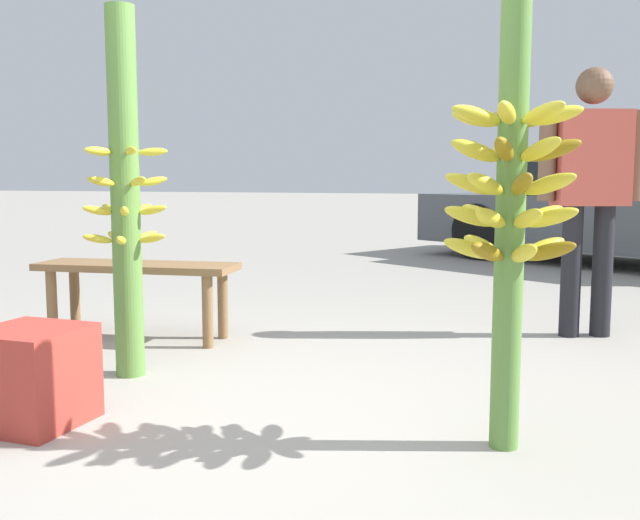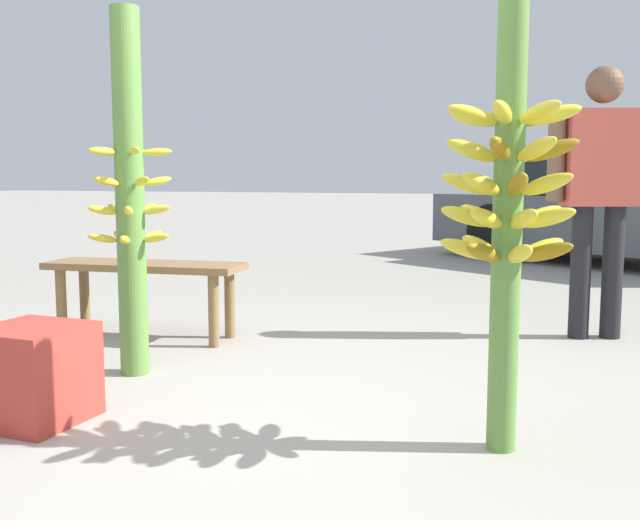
{
  "view_description": "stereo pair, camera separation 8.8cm",
  "coord_description": "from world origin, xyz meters",
  "px_view_note": "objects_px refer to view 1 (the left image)",
  "views": [
    {
      "loc": [
        1.04,
        -2.26,
        0.93
      ],
      "look_at": [
        0.07,
        0.43,
        0.6
      ],
      "focal_mm": 40.0,
      "sensor_mm": 36.0,
      "label": 1
    },
    {
      "loc": [
        1.12,
        -2.23,
        0.93
      ],
      "look_at": [
        0.07,
        0.43,
        0.6
      ],
      "focal_mm": 40.0,
      "sensor_mm": 36.0,
      "label": 2
    }
  ],
  "objects_px": {
    "vendor_person": "(591,179)",
    "market_bench": "(137,277)",
    "banana_stalk_center": "(511,199)",
    "parked_car": "(636,210)",
    "banana_stalk_left": "(125,195)",
    "produce_crate": "(32,376)"
  },
  "relations": [
    {
      "from": "banana_stalk_left",
      "to": "produce_crate",
      "type": "distance_m",
      "value": 0.97
    },
    {
      "from": "vendor_person",
      "to": "market_bench",
      "type": "height_order",
      "value": "vendor_person"
    },
    {
      "from": "banana_stalk_left",
      "to": "market_bench",
      "type": "distance_m",
      "value": 0.92
    },
    {
      "from": "banana_stalk_center",
      "to": "market_bench",
      "type": "bearing_deg",
      "value": 155.16
    },
    {
      "from": "banana_stalk_left",
      "to": "banana_stalk_center",
      "type": "bearing_deg",
      "value": -10.8
    },
    {
      "from": "vendor_person",
      "to": "market_bench",
      "type": "distance_m",
      "value": 2.69
    },
    {
      "from": "banana_stalk_center",
      "to": "parked_car",
      "type": "height_order",
      "value": "banana_stalk_center"
    },
    {
      "from": "banana_stalk_center",
      "to": "parked_car",
      "type": "xyz_separation_m",
      "value": [
        0.81,
        5.84,
        -0.27
      ]
    },
    {
      "from": "banana_stalk_left",
      "to": "parked_car",
      "type": "xyz_separation_m",
      "value": [
        2.57,
        5.5,
        -0.26
      ]
    },
    {
      "from": "parked_car",
      "to": "produce_crate",
      "type": "height_order",
      "value": "parked_car"
    },
    {
      "from": "banana_stalk_left",
      "to": "vendor_person",
      "type": "height_order",
      "value": "banana_stalk_left"
    },
    {
      "from": "produce_crate",
      "to": "banana_stalk_left",
      "type": "bearing_deg",
      "value": 94.11
    },
    {
      "from": "banana_stalk_center",
      "to": "vendor_person",
      "type": "height_order",
      "value": "banana_stalk_center"
    },
    {
      "from": "banana_stalk_center",
      "to": "banana_stalk_left",
      "type": "bearing_deg",
      "value": 169.2
    },
    {
      "from": "market_bench",
      "to": "parked_car",
      "type": "distance_m",
      "value": 5.69
    },
    {
      "from": "banana_stalk_left",
      "to": "banana_stalk_center",
      "type": "xyz_separation_m",
      "value": [
        1.76,
        -0.34,
        0.01
      ]
    },
    {
      "from": "produce_crate",
      "to": "banana_stalk_center",
      "type": "bearing_deg",
      "value": 12.18
    },
    {
      "from": "parked_car",
      "to": "banana_stalk_left",
      "type": "bearing_deg",
      "value": -177.2
    },
    {
      "from": "banana_stalk_left",
      "to": "produce_crate",
      "type": "relative_size",
      "value": 4.6
    },
    {
      "from": "parked_car",
      "to": "vendor_person",
      "type": "bearing_deg",
      "value": -159.96
    },
    {
      "from": "market_bench",
      "to": "banana_stalk_left",
      "type": "bearing_deg",
      "value": -66.26
    },
    {
      "from": "banana_stalk_center",
      "to": "produce_crate",
      "type": "bearing_deg",
      "value": -167.82
    }
  ]
}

